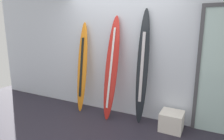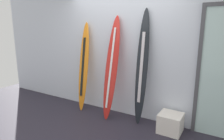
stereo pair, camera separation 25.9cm
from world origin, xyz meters
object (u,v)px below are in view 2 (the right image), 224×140
(surfboard_sunset, at_px, (84,67))
(display_block_left, at_px, (170,123))
(surfboard_crimson, at_px, (111,69))
(surfboard_charcoal, at_px, (142,68))

(surfboard_sunset, bearing_deg, display_block_left, -1.37)
(surfboard_crimson, height_order, surfboard_charcoal, surfboard_charcoal)
(surfboard_sunset, distance_m, surfboard_crimson, 0.74)
(surfboard_sunset, distance_m, surfboard_charcoal, 1.35)
(surfboard_charcoal, bearing_deg, surfboard_sunset, -178.13)
(display_block_left, bearing_deg, surfboard_sunset, 178.63)
(surfboard_charcoal, relative_size, display_block_left, 5.44)
(surfboard_sunset, height_order, display_block_left, surfboard_sunset)
(surfboard_sunset, bearing_deg, surfboard_crimson, -3.14)
(surfboard_crimson, distance_m, display_block_left, 1.48)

